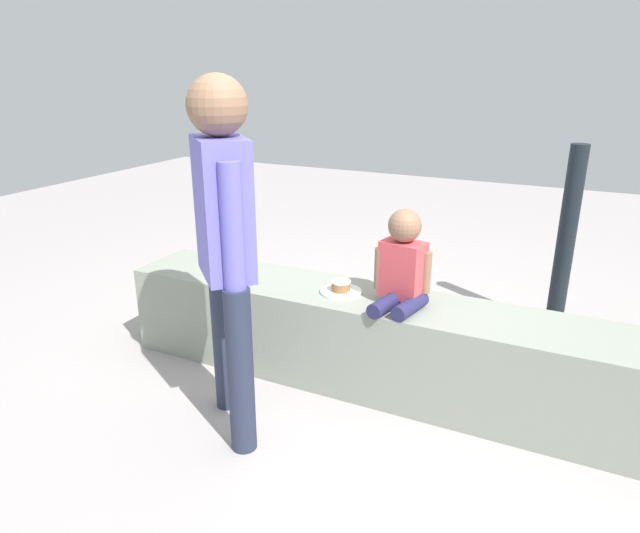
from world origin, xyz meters
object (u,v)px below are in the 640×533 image
(cake_plate, at_px, (341,289))
(handbag_black_leather, at_px, (395,279))
(child_seated, at_px, (402,265))
(water_bottle_near_gift, at_px, (577,351))
(party_cup_red, at_px, (250,300))
(adult_standing, at_px, (225,231))
(gift_bag, at_px, (397,311))

(cake_plate, bearing_deg, handbag_black_leather, 94.95)
(child_seated, distance_m, water_bottle_near_gift, 1.24)
(child_seated, height_order, water_bottle_near_gift, child_seated)
(party_cup_red, distance_m, handbag_black_leather, 1.08)
(cake_plate, relative_size, handbag_black_leather, 0.63)
(party_cup_red, height_order, handbag_black_leather, handbag_black_leather)
(cake_plate, xyz_separation_m, handbag_black_leather, (-0.11, 1.25, -0.39))
(child_seated, height_order, handbag_black_leather, child_seated)
(adult_standing, bearing_deg, child_seated, 45.05)
(adult_standing, bearing_deg, party_cup_red, 119.77)
(child_seated, relative_size, handbag_black_leather, 1.35)
(cake_plate, xyz_separation_m, gift_bag, (0.12, 0.63, -0.36))
(child_seated, relative_size, party_cup_red, 5.32)
(adult_standing, xyz_separation_m, cake_plate, (0.27, 0.62, -0.44))
(gift_bag, relative_size, handbag_black_leather, 1.05)
(child_seated, xyz_separation_m, party_cup_red, (-1.30, 0.62, -0.67))
(party_cup_red, bearing_deg, child_seated, -25.56)
(adult_standing, bearing_deg, water_bottle_near_gift, 42.06)
(child_seated, xyz_separation_m, gift_bag, (-0.21, 0.64, -0.55))
(party_cup_red, bearing_deg, gift_bag, 1.08)
(adult_standing, height_order, cake_plate, adult_standing)
(water_bottle_near_gift, bearing_deg, gift_bag, -177.34)
(child_seated, distance_m, cake_plate, 0.38)
(handbag_black_leather, bearing_deg, adult_standing, -94.97)
(child_seated, relative_size, cake_plate, 2.16)
(adult_standing, xyz_separation_m, handbag_black_leather, (0.16, 1.87, -0.83))
(child_seated, bearing_deg, cake_plate, 176.77)
(water_bottle_near_gift, height_order, handbag_black_leather, handbag_black_leather)
(water_bottle_near_gift, height_order, party_cup_red, water_bottle_near_gift)
(adult_standing, bearing_deg, handbag_black_leather, 85.03)
(gift_bag, distance_m, water_bottle_near_gift, 1.05)
(cake_plate, distance_m, party_cup_red, 1.24)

